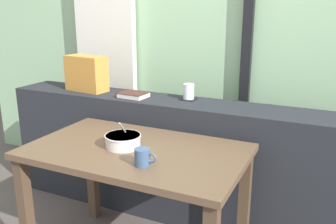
{
  "coord_description": "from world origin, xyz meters",
  "views": [
    {
      "loc": [
        0.85,
        -1.62,
        1.44
      ],
      "look_at": [
        -0.1,
        0.39,
        0.81
      ],
      "focal_mm": 39.04,
      "sensor_mm": 36.0,
      "label": 1
    }
  ],
  "objects_px": {
    "juice_glass": "(189,92)",
    "closed_book": "(133,95)",
    "breakfast_table": "(136,167)",
    "coaster_square": "(189,99)",
    "throw_pillow": "(86,73)",
    "ceramic_mug": "(143,157)",
    "soup_bowl": "(123,141)"
  },
  "relations": [
    {
      "from": "coaster_square",
      "to": "ceramic_mug",
      "type": "relative_size",
      "value": 0.88
    },
    {
      "from": "breakfast_table",
      "to": "juice_glass",
      "type": "xyz_separation_m",
      "value": [
        0.04,
        0.65,
        0.29
      ]
    },
    {
      "from": "throw_pillow",
      "to": "closed_book",
      "type": "bearing_deg",
      "value": -6.16
    },
    {
      "from": "closed_book",
      "to": "throw_pillow",
      "type": "distance_m",
      "value": 0.44
    },
    {
      "from": "soup_bowl",
      "to": "ceramic_mug",
      "type": "relative_size",
      "value": 1.73
    },
    {
      "from": "soup_bowl",
      "to": "coaster_square",
      "type": "bearing_deg",
      "value": 80.75
    },
    {
      "from": "breakfast_table",
      "to": "closed_book",
      "type": "height_order",
      "value": "closed_book"
    },
    {
      "from": "coaster_square",
      "to": "closed_book",
      "type": "bearing_deg",
      "value": -163.09
    },
    {
      "from": "coaster_square",
      "to": "throw_pillow",
      "type": "xyz_separation_m",
      "value": [
        -0.79,
        -0.07,
        0.13
      ]
    },
    {
      "from": "ceramic_mug",
      "to": "soup_bowl",
      "type": "bearing_deg",
      "value": 142.12
    },
    {
      "from": "throw_pillow",
      "to": "soup_bowl",
      "type": "xyz_separation_m",
      "value": [
        0.69,
        -0.6,
        -0.22
      ]
    },
    {
      "from": "juice_glass",
      "to": "ceramic_mug",
      "type": "bearing_deg",
      "value": -82.76
    },
    {
      "from": "breakfast_table",
      "to": "ceramic_mug",
      "type": "height_order",
      "value": "ceramic_mug"
    },
    {
      "from": "breakfast_table",
      "to": "coaster_square",
      "type": "bearing_deg",
      "value": 86.83
    },
    {
      "from": "ceramic_mug",
      "to": "juice_glass",
      "type": "bearing_deg",
      "value": 97.24
    },
    {
      "from": "breakfast_table",
      "to": "throw_pillow",
      "type": "relative_size",
      "value": 3.65
    },
    {
      "from": "soup_bowl",
      "to": "ceramic_mug",
      "type": "distance_m",
      "value": 0.27
    },
    {
      "from": "throw_pillow",
      "to": "soup_bowl",
      "type": "distance_m",
      "value": 0.94
    },
    {
      "from": "breakfast_table",
      "to": "juice_glass",
      "type": "distance_m",
      "value": 0.72
    },
    {
      "from": "coaster_square",
      "to": "ceramic_mug",
      "type": "distance_m",
      "value": 0.84
    },
    {
      "from": "closed_book",
      "to": "juice_glass",
      "type": "bearing_deg",
      "value": 16.91
    },
    {
      "from": "coaster_square",
      "to": "juice_glass",
      "type": "height_order",
      "value": "juice_glass"
    },
    {
      "from": "breakfast_table",
      "to": "juice_glass",
      "type": "height_order",
      "value": "juice_glass"
    },
    {
      "from": "coaster_square",
      "to": "ceramic_mug",
      "type": "bearing_deg",
      "value": -82.76
    },
    {
      "from": "coaster_square",
      "to": "juice_glass",
      "type": "bearing_deg",
      "value": -97.13
    },
    {
      "from": "coaster_square",
      "to": "soup_bowl",
      "type": "bearing_deg",
      "value": -99.25
    },
    {
      "from": "juice_glass",
      "to": "ceramic_mug",
      "type": "xyz_separation_m",
      "value": [
        0.11,
        -0.83,
        -0.14
      ]
    },
    {
      "from": "breakfast_table",
      "to": "throw_pillow",
      "type": "xyz_separation_m",
      "value": [
        -0.76,
        0.59,
        0.37
      ]
    },
    {
      "from": "juice_glass",
      "to": "closed_book",
      "type": "relative_size",
      "value": 0.5
    },
    {
      "from": "juice_glass",
      "to": "closed_book",
      "type": "xyz_separation_m",
      "value": [
        -0.37,
        -0.11,
        -0.04
      ]
    },
    {
      "from": "coaster_square",
      "to": "throw_pillow",
      "type": "distance_m",
      "value": 0.81
    },
    {
      "from": "coaster_square",
      "to": "juice_glass",
      "type": "relative_size",
      "value": 0.97
    }
  ]
}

